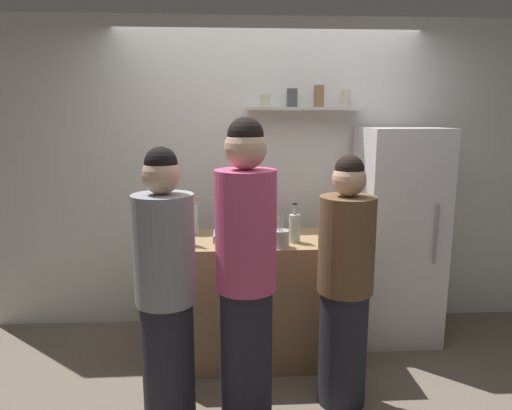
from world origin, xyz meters
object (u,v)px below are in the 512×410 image
(wine_bottle_pale_glass, at_px, (295,227))
(person_pink_top, at_px, (246,279))
(refrigerator, at_px, (397,234))
(baking_pan, at_px, (237,235))
(person_grey_hoodie, at_px, (166,295))
(wine_bottle_dark_glass, at_px, (187,227))
(person_brown_jacket, at_px, (345,286))
(water_bottle_plastic, at_px, (192,219))
(wine_bottle_amber_glass, at_px, (255,216))
(wine_bottle_green_glass, at_px, (169,220))
(utensil_holder, at_px, (281,238))

(wine_bottle_pale_glass, bearing_deg, person_pink_top, -118.54)
(refrigerator, bearing_deg, person_pink_top, -139.13)
(baking_pan, bearing_deg, person_grey_hoodie, -117.95)
(wine_bottle_pale_glass, bearing_deg, refrigerator, 24.96)
(wine_bottle_pale_glass, bearing_deg, wine_bottle_dark_glass, -178.65)
(refrigerator, distance_m, person_brown_jacket, 1.13)
(person_grey_hoodie, bearing_deg, water_bottle_plastic, 118.64)
(refrigerator, distance_m, person_grey_hoodie, 2.03)
(baking_pan, bearing_deg, person_brown_jacket, -43.19)
(wine_bottle_amber_glass, height_order, person_brown_jacket, person_brown_jacket)
(wine_bottle_dark_glass, height_order, wine_bottle_green_glass, wine_bottle_dark_glass)
(water_bottle_plastic, bearing_deg, wine_bottle_amber_glass, 5.09)
(person_grey_hoodie, bearing_deg, person_brown_jacket, 42.41)
(utensil_holder, relative_size, wine_bottle_pale_glass, 0.77)
(utensil_holder, xyz_separation_m, person_grey_hoodie, (-0.71, -0.55, -0.17))
(person_grey_hoodie, bearing_deg, person_pink_top, 31.53)
(wine_bottle_pale_glass, xyz_separation_m, person_grey_hoodie, (-0.82, -0.67, -0.22))
(wine_bottle_dark_glass, bearing_deg, utensil_holder, -9.03)
(baking_pan, xyz_separation_m, wine_bottle_amber_glass, (0.15, 0.22, 0.09))
(wine_bottle_amber_glass, bearing_deg, utensil_holder, -72.23)
(wine_bottle_pale_glass, relative_size, person_brown_jacket, 0.18)
(wine_bottle_amber_glass, bearing_deg, baking_pan, -123.68)
(refrigerator, distance_m, wine_bottle_dark_glass, 1.72)
(utensil_holder, bearing_deg, wine_bottle_amber_glass, 107.77)
(person_pink_top, bearing_deg, wine_bottle_green_glass, -173.80)
(wine_bottle_pale_glass, xyz_separation_m, person_pink_top, (-0.37, -0.68, -0.13))
(wine_bottle_green_glass, bearing_deg, person_brown_jacket, -34.49)
(wine_bottle_pale_glass, height_order, wine_bottle_amber_glass, wine_bottle_amber_glass)
(utensil_holder, height_order, wine_bottle_pale_glass, wine_bottle_pale_glass)
(utensil_holder, distance_m, person_brown_jacket, 0.56)
(person_grey_hoodie, bearing_deg, utensil_holder, 70.92)
(utensil_holder, xyz_separation_m, person_pink_top, (-0.26, -0.56, -0.08))
(refrigerator, bearing_deg, wine_bottle_green_glass, -176.25)
(person_pink_top, xyz_separation_m, person_brown_jacket, (0.61, 0.18, -0.13))
(wine_bottle_pale_glass, distance_m, wine_bottle_amber_glass, 0.42)
(person_grey_hoodie, bearing_deg, wine_bottle_dark_glass, 117.61)
(utensil_holder, bearing_deg, refrigerator, 28.04)
(refrigerator, relative_size, baking_pan, 5.05)
(wine_bottle_pale_glass, distance_m, person_grey_hoodie, 1.08)
(baking_pan, bearing_deg, utensil_holder, -38.70)
(utensil_holder, bearing_deg, person_brown_jacket, -46.47)
(utensil_holder, bearing_deg, water_bottle_plastic, 146.66)
(baking_pan, height_order, wine_bottle_pale_glass, wine_bottle_pale_glass)
(wine_bottle_pale_glass, bearing_deg, wine_bottle_amber_glass, 127.48)
(refrigerator, distance_m, wine_bottle_pale_glass, 1.01)
(wine_bottle_green_glass, bearing_deg, refrigerator, 3.75)
(water_bottle_plastic, bearing_deg, refrigerator, 4.35)
(wine_bottle_dark_glass, xyz_separation_m, water_bottle_plastic, (0.01, 0.31, -0.01))
(person_pink_top, height_order, person_brown_jacket, person_pink_top)
(baking_pan, xyz_separation_m, wine_bottle_green_glass, (-0.51, 0.18, 0.08))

